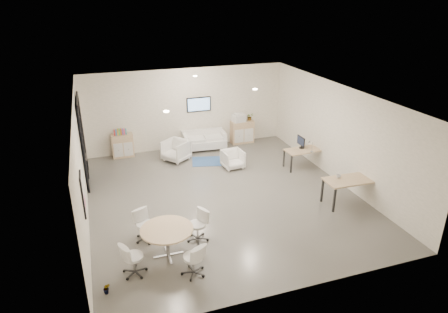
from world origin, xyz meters
name	(u,v)px	position (x,y,z in m)	size (l,w,h in m)	color
room_shell	(223,148)	(0.00, 0.00, 1.60)	(9.60, 10.60, 4.80)	#5D5B54
glass_door	(82,139)	(-3.95, 2.51, 1.50)	(0.09, 1.90, 2.85)	black
artwork	(83,195)	(-3.97, -1.60, 1.55)	(0.05, 0.54, 1.04)	black
wall_tv	(199,104)	(0.50, 4.46, 1.75)	(0.98, 0.06, 0.58)	black
ceiling_spots	(207,90)	(-0.20, 0.83, 3.18)	(3.14, 4.14, 0.03)	#FFEAC6
sideboard_left	(123,146)	(-2.60, 4.27, 0.45)	(0.80, 0.41, 0.90)	tan
sideboard_right	(242,132)	(2.28, 4.25, 0.47)	(0.94, 0.45, 0.94)	tan
books	(120,132)	(-2.64, 4.27, 1.01)	(0.46, 0.14, 0.22)	red
printer	(239,118)	(2.13, 4.25, 1.10)	(0.55, 0.48, 0.35)	white
loveseat	(204,141)	(0.57, 4.07, 0.34)	(1.75, 0.96, 0.63)	silver
blue_rug	(211,161)	(0.44, 2.74, 0.01)	(1.38, 0.92, 0.01)	#2F528F
armchair_left	(176,149)	(-0.75, 3.27, 0.43)	(0.84, 0.79, 0.86)	silver
armchair_right	(233,158)	(1.04, 1.94, 0.36)	(0.70, 0.66, 0.72)	silver
desk_rear	(304,151)	(3.44, 1.16, 0.62)	(1.36, 0.75, 0.69)	tan
desk_front	(350,182)	(3.43, -1.61, 0.71)	(1.53, 0.80, 0.79)	tan
monitor	(301,142)	(3.40, 1.31, 0.93)	(0.20, 0.50, 0.44)	black
round_table	(167,232)	(-2.21, -2.44, 0.68)	(1.25, 1.25, 0.76)	tan
meeting_chairs	(168,241)	(-2.21, -2.44, 0.41)	(2.47, 2.47, 0.82)	white
plant_cabinet	(250,117)	(2.62, 4.28, 1.05)	(0.26, 0.29, 0.23)	#3F7F3F
plant_floor	(107,291)	(-3.70, -3.32, 0.06)	(0.15, 0.27, 0.12)	#3F7F3F
cup	(339,176)	(3.16, -1.42, 0.85)	(0.13, 0.10, 0.13)	white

